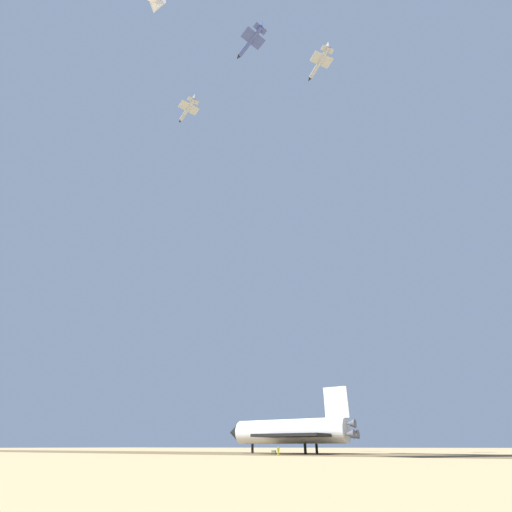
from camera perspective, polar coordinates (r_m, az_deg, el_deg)
The scene contains 8 objects.
ground_plane at distance 110.26m, azimuth 8.61°, elevation -28.81°, with size 1200.00×1200.00×0.00m, color tan.
runway_strip at distance 108.34m, azimuth 5.56°, elevation -28.98°, with size 440.00×44.00×0.02m, color brown.
space_shuttle at distance 108.64m, azimuth 5.13°, elevation -26.18°, with size 38.80×26.21×15.80m.
chase_jet_lead at distance 150.24m, azimuth -0.92°, elevation 31.10°, with size 14.76×9.85×4.00m.
chase_jet_left_wing at distance 168.78m, azimuth -10.93°, elevation 21.98°, with size 14.52×10.32×4.00m.
chase_jet_trailing at distance 157.24m, azimuth 10.11°, elevation 28.12°, with size 13.15×12.50×4.00m.
ground_crew_near_nose at distance 93.09m, azimuth 3.58°, elevation -28.62°, with size 0.47×0.51×1.73m.
ground_support_crate at distance 129.32m, azimuth 2.85°, elevation -28.77°, with size 1.16×1.12×0.68m, color #596B4C.
Camera 1 is at (-31.53, 105.64, 1.70)m, focal length 25.00 mm.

